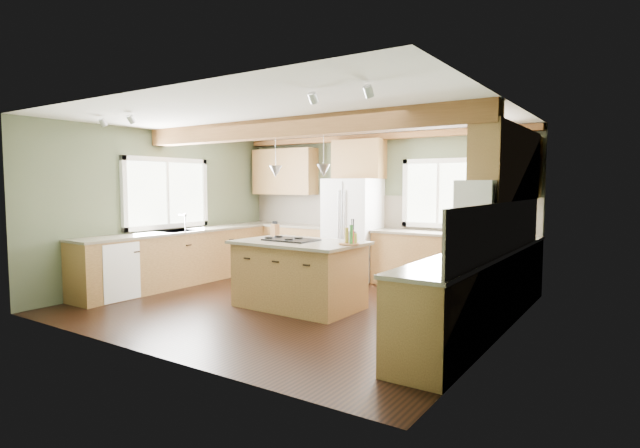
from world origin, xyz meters
The scene contains 37 objects.
floor centered at (0.00, 0.00, 0.00)m, with size 5.60×5.60×0.00m, color black.
ceiling centered at (0.00, 0.00, 2.60)m, with size 5.60×5.60×0.00m, color silver.
wall_back centered at (0.00, 2.50, 1.30)m, with size 5.60×5.60×0.00m, color #4C583E.
wall_left centered at (-2.80, 0.00, 1.30)m, with size 5.00×5.00×0.00m, color #4C583E.
wall_right centered at (2.80, 0.00, 1.30)m, with size 5.00×5.00×0.00m, color #4C583E.
ceiling_beam centered at (0.00, -0.09, 2.47)m, with size 5.55×0.26×0.26m, color brown.
soffit_trim centered at (0.00, 2.40, 2.54)m, with size 5.55×0.20×0.10m, color brown.
backsplash_back centered at (0.00, 2.48, 1.21)m, with size 5.58×0.03×0.58m, color brown.
backsplash_right centered at (2.78, 0.05, 1.21)m, with size 0.03×3.70×0.58m, color brown.
base_cab_back_left centered at (-1.79, 2.20, 0.44)m, with size 2.02×0.60×0.88m, color brown.
counter_back_left centered at (-1.79, 2.20, 0.90)m, with size 2.06×0.64×0.04m, color #51483B.
base_cab_back_right centered at (1.49, 2.20, 0.44)m, with size 2.62×0.60×0.88m, color brown.
counter_back_right centered at (1.49, 2.20, 0.90)m, with size 2.66×0.64×0.04m, color #51483B.
base_cab_left centered at (-2.50, 0.05, 0.44)m, with size 0.60×3.70×0.88m, color brown.
counter_left centered at (-2.50, 0.05, 0.90)m, with size 0.64×3.74×0.04m, color #51483B.
base_cab_right centered at (2.50, 0.05, 0.44)m, with size 0.60×3.70×0.88m, color brown.
counter_right centered at (2.50, 0.05, 0.90)m, with size 0.64×3.74×0.04m, color #51483B.
upper_cab_back_left centered at (-1.99, 2.33, 1.95)m, with size 1.40×0.35×0.90m, color brown.
upper_cab_over_fridge centered at (-0.30, 2.33, 2.15)m, with size 0.96×0.35×0.70m, color brown.
upper_cab_right centered at (2.62, 0.90, 1.95)m, with size 0.35×2.20×0.90m, color brown.
upper_cab_back_corner centered at (2.30, 2.33, 1.95)m, with size 0.90×0.35×0.90m, color brown.
window_left centered at (-2.78, 0.05, 1.55)m, with size 0.04×1.60×1.05m, color white.
window_back centered at (1.15, 2.48, 1.55)m, with size 1.10×0.04×1.00m, color white.
sink centered at (-2.50, 0.05, 0.91)m, with size 0.50×0.65×0.03m, color #262628.
faucet centered at (-2.32, 0.05, 1.05)m, with size 0.02×0.02×0.28m, color #B2B2B7.
dishwasher centered at (-2.49, -1.25, 0.43)m, with size 0.60×0.60×0.84m, color white.
oven centered at (2.49, -1.25, 0.43)m, with size 0.60×0.72×0.84m, color white.
microwave centered at (2.58, -0.05, 1.55)m, with size 0.40×0.70×0.38m, color white.
pendant_left centered at (-0.28, -0.09, 1.88)m, with size 0.18×0.18×0.16m, color #B2B2B7.
pendant_right centered at (0.54, -0.10, 1.88)m, with size 0.18×0.18×0.16m, color #B2B2B7.
refrigerator centered at (-0.30, 2.12, 0.90)m, with size 0.90×0.74×1.80m, color white.
island centered at (0.13, -0.09, 0.44)m, with size 1.63×1.00×0.88m, color brown.
island_top centered at (0.13, -0.09, 0.90)m, with size 1.74×1.11×0.04m, color #51483B.
cooktop centered at (-0.01, -0.09, 0.93)m, with size 0.71×0.47×0.02m, color black.
knife_block centered at (-0.54, 0.22, 1.01)m, with size 0.11×0.08×0.19m, color brown.
utensil_crock centered at (0.79, 0.22, 0.99)m, with size 0.11×0.11×0.14m, color #3D3531.
bottle_tray centered at (0.90, -0.05, 1.04)m, with size 0.27×0.27×0.24m, color brown, non-canonical shape.
Camera 1 is at (4.14, -5.59, 1.69)m, focal length 28.00 mm.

